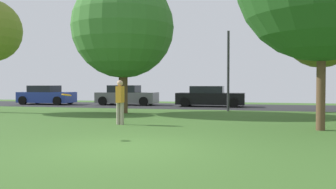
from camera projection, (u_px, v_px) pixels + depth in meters
ground_plane at (125, 148)px, 8.23m from camera, size 44.00×44.00×0.00m
road_strip at (208, 106)px, 23.78m from camera, size 44.00×6.40×0.01m
oak_tree_center at (123, 27)px, 18.22m from camera, size 5.30×5.30×7.14m
birch_tree_lone at (321, 31)px, 18.68m from camera, size 4.00×4.00×6.40m
person_thrower at (120, 100)px, 13.09m from camera, size 0.30×0.33×1.66m
frisbee_disc at (66, 95)px, 9.71m from camera, size 0.34×0.34×0.07m
parked_car_blue at (46, 96)px, 26.23m from camera, size 4.03×2.01×1.41m
parked_car_grey at (127, 96)px, 25.47m from camera, size 4.37×1.93×1.43m
parked_car_black at (210, 97)px, 23.66m from camera, size 4.52×1.98×1.39m
street_lamp_post at (228, 71)px, 19.65m from camera, size 0.14×0.14×4.50m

